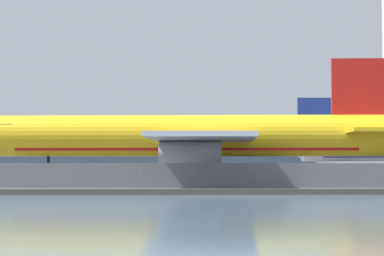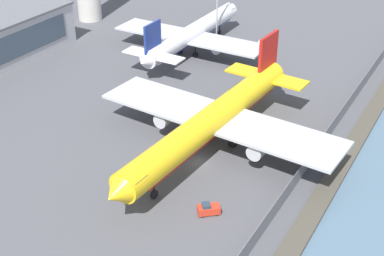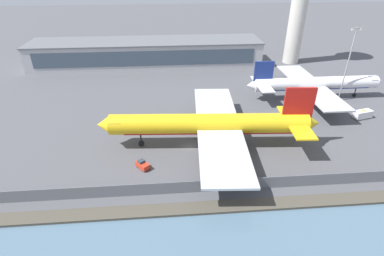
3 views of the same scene
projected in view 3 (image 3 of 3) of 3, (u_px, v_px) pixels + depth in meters
ground_plane at (190, 146)px, 71.19m from camera, size 500.00×500.00×0.00m
shoreline_seawall at (199, 208)px, 53.34m from camera, size 320.00×3.00×0.50m
perimeter_fence at (197, 187)px, 56.68m from camera, size 280.00×0.10×2.70m
cargo_jet_yellow at (212, 125)px, 68.93m from camera, size 51.37×44.23×14.71m
passenger_jet_white at (314, 84)px, 93.28m from camera, size 43.87×37.48×12.47m
baggage_tug at (142, 165)px, 63.54m from camera, size 3.29×3.48×1.80m
ops_van at (362, 114)px, 82.98m from camera, size 5.54×3.24×2.48m
terminal_building at (147, 53)px, 122.55m from camera, size 92.63×18.06×10.04m
apron_light_mast_apron_west at (348, 62)px, 87.82m from camera, size 3.20×0.40×22.21m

